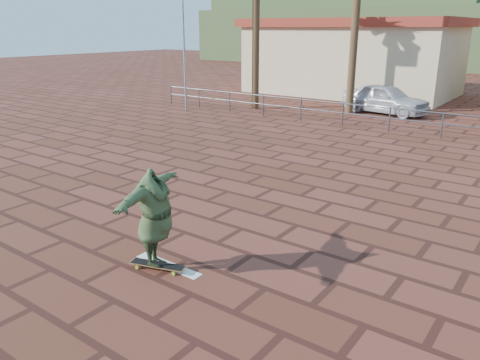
# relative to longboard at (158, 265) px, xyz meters

# --- Properties ---
(ground) EXTENTS (120.00, 120.00, 0.00)m
(ground) POSITION_rel_longboard_xyz_m (-0.65, 1.41, -0.08)
(ground) COLOR brown
(ground) RESTS_ON ground
(paint_stripe) EXTENTS (1.40, 0.22, 0.01)m
(paint_stripe) POSITION_rel_longboard_xyz_m (0.05, 0.21, -0.08)
(paint_stripe) COLOR white
(paint_stripe) RESTS_ON ground
(guardrail) EXTENTS (24.06, 0.06, 1.00)m
(guardrail) POSITION_rel_longboard_xyz_m (-0.65, 13.41, 0.60)
(guardrail) COLOR #47494F
(guardrail) RESTS_ON ground
(flagpole) EXTENTS (1.30, 0.10, 8.00)m
(flagpole) POSITION_rel_longboard_xyz_m (-10.53, 12.41, 4.56)
(flagpole) COLOR gray
(flagpole) RESTS_ON ground
(building_west) EXTENTS (12.60, 7.60, 4.50)m
(building_west) POSITION_rel_longboard_xyz_m (-6.65, 23.41, 2.20)
(building_west) COLOR beige
(building_west) RESTS_ON ground
(hill_back) EXTENTS (35.00, 14.00, 8.00)m
(hill_back) POSITION_rel_longboard_xyz_m (-22.65, 57.41, 3.92)
(hill_back) COLOR #384C28
(hill_back) RESTS_ON ground
(longboard) EXTENTS (1.02, 0.52, 0.10)m
(longboard) POSITION_rel_longboard_xyz_m (0.00, 0.00, 0.00)
(longboard) COLOR olive
(longboard) RESTS_ON ground
(skateboarder) EXTENTS (1.28, 2.20, 1.73)m
(skateboarder) POSITION_rel_longboard_xyz_m (-0.00, 0.00, 0.88)
(skateboarder) COLOR #374A28
(skateboarder) RESTS_ON longboard
(car_silver) EXTENTS (4.37, 2.31, 1.42)m
(car_silver) POSITION_rel_longboard_xyz_m (-2.26, 17.41, 0.63)
(car_silver) COLOR silver
(car_silver) RESTS_ON ground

